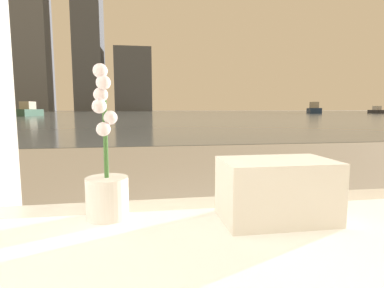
{
  "coord_description": "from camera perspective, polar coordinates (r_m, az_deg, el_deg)",
  "views": [
    {
      "loc": [
        -0.41,
        0.08,
        0.87
      ],
      "look_at": [
        -0.02,
        2.54,
        0.57
      ],
      "focal_mm": 28.0,
      "sensor_mm": 36.0,
      "label": 1
    }
  ],
  "objects": [
    {
      "name": "potted_orchid",
      "position": [
        0.83,
        -15.95,
        -6.53
      ],
      "size": [
        0.11,
        0.11,
        0.41
      ],
      "color": "silver",
      "rests_on": "bathtub"
    },
    {
      "name": "skyline_tower_0",
      "position": [
        127.67,
        -28.31,
        19.38
      ],
      "size": [
        11.41,
        9.97,
        61.08
      ],
      "color": "slate",
      "rests_on": "ground_plane"
    },
    {
      "name": "skyline_tower_2",
      "position": [
        118.47,
        -11.06,
        11.82
      ],
      "size": [
        13.5,
        11.49,
        23.32
      ],
      "color": "#4C515B",
      "rests_on": "ground_plane"
    },
    {
      "name": "harbor_boat_2",
      "position": [
        67.12,
        31.73,
        5.41
      ],
      "size": [
        1.77,
        3.88,
        1.4
      ],
      "color": "#2D2D33",
      "rests_on": "harbor_water"
    },
    {
      "name": "harbor_boat_1",
      "position": [
        61.2,
        22.2,
        6.13
      ],
      "size": [
        4.1,
        6.05,
        2.15
      ],
      "color": "navy",
      "rests_on": "harbor_water"
    },
    {
      "name": "towel_stack",
      "position": [
        0.83,
        15.76,
        -8.38
      ],
      "size": [
        0.29,
        0.17,
        0.16
      ],
      "color": "silver",
      "rests_on": "bathtub"
    },
    {
      "name": "harbor_boat_0",
      "position": [
        41.47,
        -28.75,
        5.55
      ],
      "size": [
        2.23,
        4.81,
        1.74
      ],
      "color": "#335647",
      "rests_on": "harbor_water"
    },
    {
      "name": "harbor_water",
      "position": [
        61.93,
        -8.79,
        5.84
      ],
      "size": [
        180.0,
        110.0,
        0.01
      ],
      "color": "slate",
      "rests_on": "ground_plane"
    },
    {
      "name": "skyline_tower_1",
      "position": [
        122.44,
        -19.11,
        18.89
      ],
      "size": [
        9.65,
        12.98,
        54.89
      ],
      "color": "#4C515B",
      "rests_on": "ground_plane"
    }
  ]
}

